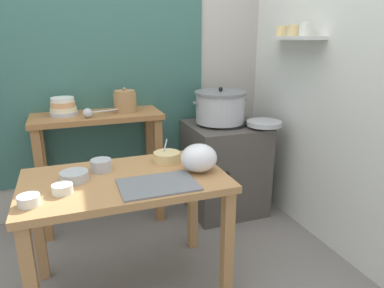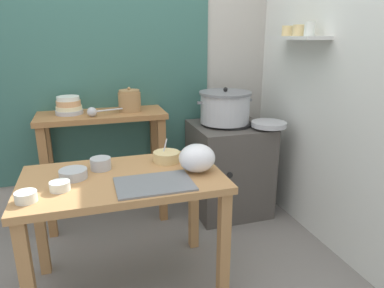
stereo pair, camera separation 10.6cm
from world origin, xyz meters
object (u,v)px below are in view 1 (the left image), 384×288
object	(u,v)px
steamer_pot	(220,107)
bowl_stack_enamel	(63,107)
stove_block	(224,167)
ladle	(90,113)
plastic_bag	(199,158)
prep_bowl_0	(74,176)
prep_bowl_1	(29,200)
prep_bowl_2	(167,157)
prep_bowl_3	(101,165)
prep_bowl_4	(62,188)
back_shelf_table	(99,142)
serving_tray	(158,185)
clay_pot	(125,101)
wide_pan	(264,123)
prep_table	(126,196)

from	to	relation	value
steamer_pot	bowl_stack_enamel	bearing A→B (deg)	173.30
stove_block	ladle	bearing A→B (deg)	179.02
plastic_bag	prep_bowl_0	xyz separation A→B (m)	(-0.68, 0.10, -0.05)
bowl_stack_enamel	prep_bowl_1	distance (m)	1.13
ladle	prep_bowl_2	size ratio (longest dim) A/B	1.83
prep_bowl_3	bowl_stack_enamel	bearing A→B (deg)	102.91
ladle	prep_bowl_4	world-z (taller)	ladle
back_shelf_table	prep_bowl_4	distance (m)	1.01
serving_tray	prep_bowl_3	xyz separation A→B (m)	(-0.25, 0.31, 0.03)
steamer_pot	bowl_stack_enamel	world-z (taller)	steamer_pot
ladle	serving_tray	world-z (taller)	ladle
steamer_pot	prep_bowl_4	world-z (taller)	steamer_pot
stove_block	prep_bowl_1	world-z (taller)	stove_block
bowl_stack_enamel	prep_bowl_2	size ratio (longest dim) A/B	1.23
steamer_pot	prep_bowl_1	bearing A→B (deg)	-145.66
back_shelf_table	prep_bowl_3	xyz separation A→B (m)	(-0.06, -0.73, 0.08)
back_shelf_table	prep_bowl_4	bearing A→B (deg)	-105.54
clay_pot	ladle	distance (m)	0.30
prep_bowl_2	clay_pot	bearing A→B (deg)	99.55
stove_block	wide_pan	size ratio (longest dim) A/B	2.82
clay_pot	prep_bowl_2	xyz separation A→B (m)	(0.12, -0.72, -0.23)
prep_bowl_0	prep_bowl_4	bearing A→B (deg)	-113.39
clay_pot	serving_tray	size ratio (longest dim) A/B	0.47
back_shelf_table	stove_block	distance (m)	1.06
prep_table	serving_tray	size ratio (longest dim) A/B	2.75
prep_bowl_0	prep_bowl_4	size ratio (longest dim) A/B	1.48
prep_bowl_4	prep_table	bearing A→B (deg)	16.55
stove_block	prep_bowl_2	distance (m)	0.97
steamer_pot	clay_pot	world-z (taller)	clay_pot
prep_bowl_0	prep_bowl_2	bearing A→B (deg)	11.29
wide_pan	prep_table	bearing A→B (deg)	-155.87
back_shelf_table	ladle	distance (m)	0.29
plastic_bag	prep_table	bearing A→B (deg)	172.63
prep_bowl_1	wide_pan	bearing A→B (deg)	23.35
wide_pan	prep_bowl_0	size ratio (longest dim) A/B	1.84
back_shelf_table	plastic_bag	world-z (taller)	back_shelf_table
prep_bowl_1	prep_bowl_4	xyz separation A→B (m)	(0.15, 0.09, -0.00)
steamer_pot	prep_table	bearing A→B (deg)	-140.22
bowl_stack_enamel	prep_bowl_4	xyz separation A→B (m)	(-0.04, -1.00, -0.22)
ladle	prep_bowl_4	size ratio (longest dim) A/B	2.96
plastic_bag	wide_pan	size ratio (longest dim) A/B	0.76
clay_pot	bowl_stack_enamel	world-z (taller)	clay_pot
bowl_stack_enamel	back_shelf_table	bearing A→B (deg)	-7.72
prep_table	bowl_stack_enamel	size ratio (longest dim) A/B	5.47
prep_table	stove_block	bearing A→B (deg)	37.85
prep_bowl_4	ladle	bearing A→B (deg)	76.20
prep_bowl_4	serving_tray	bearing A→B (deg)	-9.02
bowl_stack_enamel	serving_tray	world-z (taller)	bowl_stack_enamel
ladle	back_shelf_table	bearing A→B (deg)	62.14
back_shelf_table	prep_bowl_3	world-z (taller)	back_shelf_table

